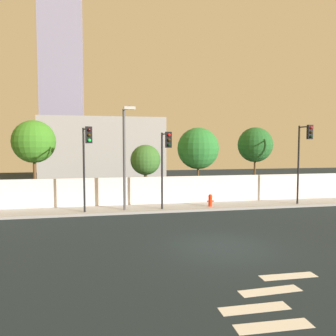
# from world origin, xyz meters

# --- Properties ---
(ground_plane) EXTENTS (80.00, 80.00, 0.00)m
(ground_plane) POSITION_xyz_m (0.00, 0.00, 0.00)
(ground_plane) COLOR #1A242A
(sidewalk) EXTENTS (36.00, 2.40, 0.15)m
(sidewalk) POSITION_xyz_m (0.00, 8.20, 0.07)
(sidewalk) COLOR #9F9F9F
(sidewalk) RESTS_ON ground
(perimeter_wall) EXTENTS (36.00, 0.18, 1.80)m
(perimeter_wall) POSITION_xyz_m (0.00, 9.49, 1.05)
(perimeter_wall) COLOR white
(perimeter_wall) RESTS_ON sidewalk
(crosswalk_marking) EXTENTS (3.77, 3.03, 0.01)m
(crosswalk_marking) POSITION_xyz_m (-0.39, -4.53, 0.00)
(crosswalk_marking) COLOR silver
(crosswalk_marking) RESTS_ON ground
(traffic_light_left) EXTENTS (0.36, 1.61, 4.66)m
(traffic_light_left) POSITION_xyz_m (-1.07, 6.82, 3.56)
(traffic_light_left) COLOR black
(traffic_light_left) RESTS_ON sidewalk
(traffic_light_center) EXTENTS (0.59, 1.68, 4.91)m
(traffic_light_center) POSITION_xyz_m (-5.56, 6.79, 3.73)
(traffic_light_center) COLOR black
(traffic_light_center) RESTS_ON sidewalk
(traffic_light_right) EXTENTS (0.35, 1.30, 5.18)m
(traffic_light_right) POSITION_xyz_m (8.10, 7.01, 3.89)
(traffic_light_right) COLOR black
(traffic_light_right) RESTS_ON sidewalk
(street_lamp_curbside) EXTENTS (0.62, 2.28, 6.04)m
(street_lamp_curbside) POSITION_xyz_m (-3.37, 7.40, 3.81)
(street_lamp_curbside) COLOR #4C4C51
(street_lamp_curbside) RESTS_ON sidewalk
(fire_hydrant) EXTENTS (0.44, 0.26, 0.78)m
(fire_hydrant) POSITION_xyz_m (2.04, 7.79, 0.57)
(fire_hydrant) COLOR red
(fire_hydrant) RESTS_ON sidewalk
(roadside_tree_leftmost) EXTENTS (2.74, 2.74, 5.65)m
(roadside_tree_leftmost) POSITION_xyz_m (-8.96, 10.38, 4.26)
(roadside_tree_leftmost) COLOR brown
(roadside_tree_leftmost) RESTS_ON ground
(roadside_tree_midleft) EXTENTS (2.08, 2.08, 4.08)m
(roadside_tree_midleft) POSITION_xyz_m (-1.76, 10.38, 3.01)
(roadside_tree_midleft) COLOR brown
(roadside_tree_midleft) RESTS_ON ground
(roadside_tree_midright) EXTENTS (2.94, 2.94, 5.29)m
(roadside_tree_midright) POSITION_xyz_m (1.99, 10.38, 3.81)
(roadside_tree_midright) COLOR brown
(roadside_tree_midright) RESTS_ON ground
(roadside_tree_rightmost) EXTENTS (2.55, 2.55, 5.35)m
(roadside_tree_rightmost) POSITION_xyz_m (6.33, 10.38, 4.06)
(roadside_tree_rightmost) COLOR brown
(roadside_tree_rightmost) RESTS_ON ground
(low_building_distant) EXTENTS (12.31, 6.00, 6.82)m
(low_building_distant) POSITION_xyz_m (-4.43, 23.49, 3.41)
(low_building_distant) COLOR #A3A3A3
(low_building_distant) RESTS_ON ground
(tower_on_skyline) EXTENTS (5.40, 5.00, 24.68)m
(tower_on_skyline) POSITION_xyz_m (-9.64, 35.49, 12.34)
(tower_on_skyline) COLOR gray
(tower_on_skyline) RESTS_ON ground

